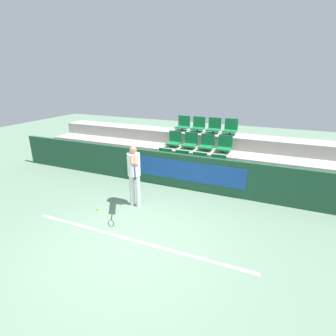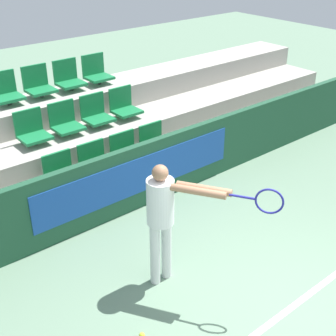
{
  "view_description": "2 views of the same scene",
  "coord_description": "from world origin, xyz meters",
  "px_view_note": "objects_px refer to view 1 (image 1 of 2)",
  "views": [
    {
      "loc": [
        2.62,
        -3.97,
        3.4
      ],
      "look_at": [
        -0.07,
        2.23,
        0.98
      ],
      "focal_mm": 28.0,
      "sensor_mm": 36.0,
      "label": 1
    },
    {
      "loc": [
        -3.74,
        -2.15,
        4.19
      ],
      "look_at": [
        -0.06,
        2.3,
        1.13
      ],
      "focal_mm": 50.0,
      "sensor_mm": 36.0,
      "label": 2
    }
  ],
  "objects_px": {
    "stadium_chair_4": "(174,141)",
    "stadium_chair_9": "(198,126)",
    "stadium_chair_8": "(183,125)",
    "stadium_chair_10": "(214,127)",
    "tennis_player": "(134,170)",
    "stadium_chair_3": "(217,166)",
    "stadium_chair_6": "(207,144)",
    "stadium_chair_2": "(199,163)",
    "stadium_chair_5": "(190,142)",
    "stadium_chair_1": "(181,161)",
    "stadium_chair_7": "(224,146)",
    "stadium_chair_11": "(230,128)",
    "stadium_chair_0": "(164,159)",
    "tennis_ball": "(98,209)"
  },
  "relations": [
    {
      "from": "stadium_chair_6",
      "to": "stadium_chair_11",
      "type": "xyz_separation_m",
      "value": [
        0.62,
        0.92,
        0.44
      ]
    },
    {
      "from": "stadium_chair_3",
      "to": "stadium_chair_9",
      "type": "xyz_separation_m",
      "value": [
        -1.24,
        1.84,
        0.88
      ]
    },
    {
      "from": "stadium_chair_6",
      "to": "tennis_player",
      "type": "distance_m",
      "value": 3.43
    },
    {
      "from": "stadium_chair_2",
      "to": "stadium_chair_5",
      "type": "bearing_deg",
      "value": 123.95
    },
    {
      "from": "stadium_chair_1",
      "to": "stadium_chair_4",
      "type": "height_order",
      "value": "stadium_chair_4"
    },
    {
      "from": "stadium_chair_0",
      "to": "stadium_chair_11",
      "type": "distance_m",
      "value": 2.76
    },
    {
      "from": "stadium_chair_0",
      "to": "stadium_chair_4",
      "type": "xyz_separation_m",
      "value": [
        0.0,
        0.92,
        0.44
      ]
    },
    {
      "from": "stadium_chair_9",
      "to": "stadium_chair_7",
      "type": "bearing_deg",
      "value": -36.6
    },
    {
      "from": "stadium_chair_0",
      "to": "stadium_chair_6",
      "type": "height_order",
      "value": "stadium_chair_6"
    },
    {
      "from": "stadium_chair_10",
      "to": "tennis_player",
      "type": "height_order",
      "value": "stadium_chair_10"
    },
    {
      "from": "stadium_chair_6",
      "to": "stadium_chair_7",
      "type": "distance_m",
      "value": 0.62
    },
    {
      "from": "stadium_chair_8",
      "to": "stadium_chair_2",
      "type": "bearing_deg",
      "value": -56.05
    },
    {
      "from": "stadium_chair_4",
      "to": "stadium_chair_8",
      "type": "distance_m",
      "value": 1.02
    },
    {
      "from": "stadium_chair_6",
      "to": "tennis_player",
      "type": "bearing_deg",
      "value": -107.62
    },
    {
      "from": "stadium_chair_5",
      "to": "stadium_chair_8",
      "type": "bearing_deg",
      "value": 123.95
    },
    {
      "from": "stadium_chair_6",
      "to": "tennis_player",
      "type": "xyz_separation_m",
      "value": [
        -1.04,
        -3.27,
        -0.04
      ]
    },
    {
      "from": "stadium_chair_9",
      "to": "tennis_player",
      "type": "height_order",
      "value": "stadium_chair_9"
    },
    {
      "from": "stadium_chair_3",
      "to": "stadium_chair_0",
      "type": "bearing_deg",
      "value": 180.0
    },
    {
      "from": "stadium_chair_1",
      "to": "stadium_chair_5",
      "type": "bearing_deg",
      "value": 90.0
    },
    {
      "from": "stadium_chair_4",
      "to": "stadium_chair_9",
      "type": "height_order",
      "value": "stadium_chair_9"
    },
    {
      "from": "stadium_chair_6",
      "to": "tennis_ball",
      "type": "bearing_deg",
      "value": -115.89
    },
    {
      "from": "stadium_chair_6",
      "to": "stadium_chair_3",
      "type": "bearing_deg",
      "value": -56.05
    },
    {
      "from": "stadium_chair_9",
      "to": "stadium_chair_10",
      "type": "relative_size",
      "value": 1.0
    },
    {
      "from": "stadium_chair_1",
      "to": "stadium_chair_11",
      "type": "xyz_separation_m",
      "value": [
        1.24,
        1.84,
        0.88
      ]
    },
    {
      "from": "stadium_chair_6",
      "to": "stadium_chair_7",
      "type": "bearing_deg",
      "value": 0.0
    },
    {
      "from": "stadium_chair_9",
      "to": "stadium_chair_10",
      "type": "xyz_separation_m",
      "value": [
        0.62,
        0.0,
        0.0
      ]
    },
    {
      "from": "stadium_chair_2",
      "to": "stadium_chair_11",
      "type": "height_order",
      "value": "stadium_chair_11"
    },
    {
      "from": "stadium_chair_11",
      "to": "stadium_chair_4",
      "type": "bearing_deg",
      "value": -153.66
    },
    {
      "from": "stadium_chair_3",
      "to": "stadium_chair_5",
      "type": "xyz_separation_m",
      "value": [
        -1.24,
        0.92,
        0.44
      ]
    },
    {
      "from": "stadium_chair_0",
      "to": "stadium_chair_11",
      "type": "height_order",
      "value": "stadium_chair_11"
    },
    {
      "from": "stadium_chair_9",
      "to": "stadium_chair_1",
      "type": "bearing_deg",
      "value": -90.0
    },
    {
      "from": "stadium_chair_10",
      "to": "tennis_player",
      "type": "relative_size",
      "value": 0.33
    },
    {
      "from": "stadium_chair_3",
      "to": "stadium_chair_9",
      "type": "distance_m",
      "value": 2.39
    },
    {
      "from": "stadium_chair_5",
      "to": "tennis_player",
      "type": "distance_m",
      "value": 3.29
    },
    {
      "from": "stadium_chair_1",
      "to": "tennis_player",
      "type": "relative_size",
      "value": 0.33
    },
    {
      "from": "stadium_chair_5",
      "to": "stadium_chair_9",
      "type": "relative_size",
      "value": 1.0
    },
    {
      "from": "stadium_chair_5",
      "to": "stadium_chair_10",
      "type": "relative_size",
      "value": 1.0
    },
    {
      "from": "stadium_chair_0",
      "to": "stadium_chair_5",
      "type": "distance_m",
      "value": 1.19
    },
    {
      "from": "stadium_chair_3",
      "to": "stadium_chair_6",
      "type": "xyz_separation_m",
      "value": [
        -0.62,
        0.92,
        0.44
      ]
    },
    {
      "from": "stadium_chair_6",
      "to": "stadium_chair_9",
      "type": "xyz_separation_m",
      "value": [
        -0.62,
        0.92,
        0.44
      ]
    },
    {
      "from": "tennis_ball",
      "to": "stadium_chair_7",
      "type": "bearing_deg",
      "value": 57.11
    },
    {
      "from": "stadium_chair_4",
      "to": "stadium_chair_6",
      "type": "relative_size",
      "value": 1.0
    },
    {
      "from": "stadium_chair_1",
      "to": "stadium_chair_7",
      "type": "height_order",
      "value": "stadium_chair_7"
    },
    {
      "from": "stadium_chair_7",
      "to": "stadium_chair_9",
      "type": "relative_size",
      "value": 1.0
    },
    {
      "from": "stadium_chair_1",
      "to": "tennis_ball",
      "type": "bearing_deg",
      "value": -113.07
    },
    {
      "from": "tennis_ball",
      "to": "stadium_chair_9",
      "type": "bearing_deg",
      "value": 75.36
    },
    {
      "from": "stadium_chair_5",
      "to": "stadium_chair_9",
      "type": "height_order",
      "value": "stadium_chair_9"
    },
    {
      "from": "stadium_chair_9",
      "to": "stadium_chair_5",
      "type": "bearing_deg",
      "value": -90.0
    },
    {
      "from": "stadium_chair_8",
      "to": "stadium_chair_10",
      "type": "relative_size",
      "value": 1.0
    },
    {
      "from": "stadium_chair_7",
      "to": "stadium_chair_10",
      "type": "relative_size",
      "value": 1.0
    }
  ]
}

